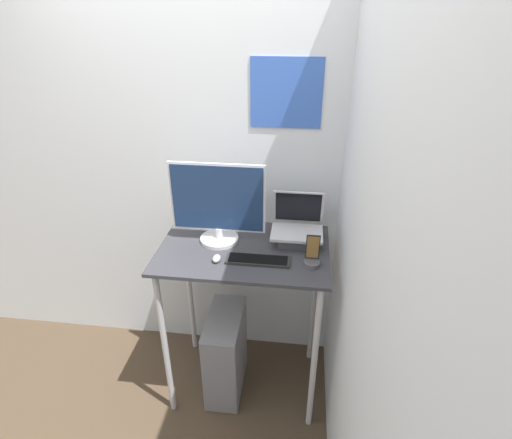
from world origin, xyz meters
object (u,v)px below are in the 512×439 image
keyboard (258,260)px  computer_tower (226,353)px  mouse (217,258)px  laptop (297,230)px  cell_phone (312,257)px  monitor (218,206)px

keyboard → computer_tower: bearing=161.8°
keyboard → mouse: bearing=-174.0°
laptop → cell_phone: size_ratio=1.58×
keyboard → cell_phone: 0.28m
laptop → cell_phone: (0.08, -0.22, -0.02)m
monitor → cell_phone: size_ratio=2.91×
monitor → keyboard: bearing=-37.5°
laptop → mouse: laptop is taller
monitor → keyboard: monitor is taller
keyboard → computer_tower: size_ratio=0.57×
cell_phone → keyboard: bearing=-179.4°
keyboard → computer_tower: 0.79m
monitor → keyboard: 0.37m
cell_phone → computer_tower: (-0.48, 0.07, -0.80)m
mouse → keyboard: bearing=6.0°
monitor → mouse: 0.29m
laptop → monitor: bearing=-174.8°
monitor → laptop: bearing=5.2°
keyboard → mouse: 0.21m
laptop → keyboard: bearing=-130.4°
keyboard → mouse: mouse is taller
laptop → mouse: (-0.40, -0.25, -0.06)m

